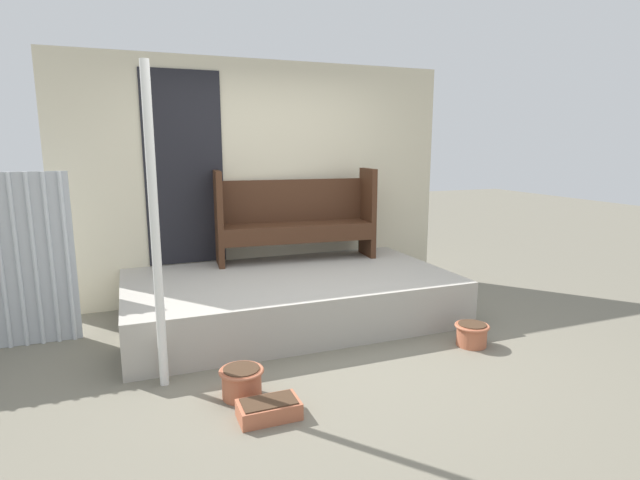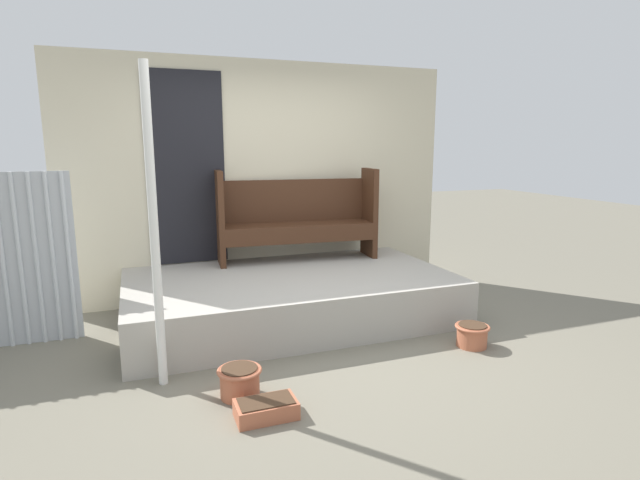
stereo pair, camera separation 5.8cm
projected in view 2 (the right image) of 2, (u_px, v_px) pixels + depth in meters
The scene contains 8 objects.
ground_plane at pixel (322, 352), 4.17m from camera, with size 24.00×24.00×0.00m, color #706B5B.
porch_slab at pixel (290, 297), 4.94m from camera, with size 3.12×1.77×0.44m.
house_wall at pixel (262, 181), 5.55m from camera, with size 4.32×0.08×2.60m.
support_post at pixel (154, 231), 3.41m from camera, with size 0.06×0.06×2.24m.
bench at pixel (297, 215), 5.50m from camera, with size 1.76×0.54×1.00m.
flower_pot_left at pixel (240, 381), 3.41m from camera, with size 0.31×0.31×0.21m.
flower_pot_middle at pixel (472, 334), 4.27m from camera, with size 0.29×0.29×0.20m.
planter_box_rect at pixel (266, 409), 3.16m from camera, with size 0.39×0.22×0.12m.
Camera 2 is at (-1.39, -3.66, 1.71)m, focal length 28.00 mm.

